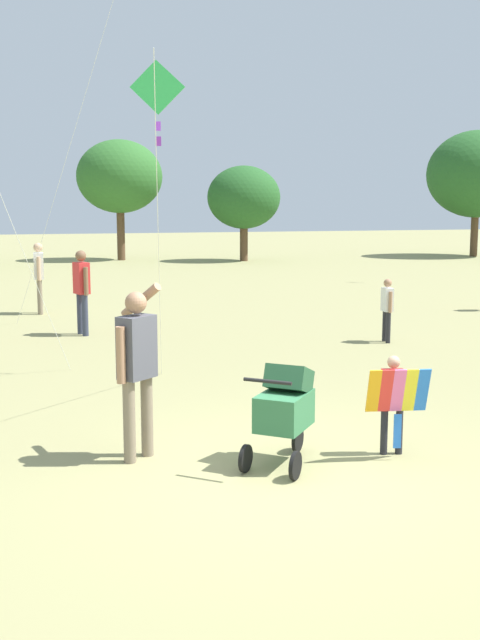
{
  "coord_description": "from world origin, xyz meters",
  "views": [
    {
      "loc": [
        -2.47,
        -6.75,
        2.64
      ],
      "look_at": [
        -0.06,
        1.66,
        1.3
      ],
      "focal_mm": 43.38,
      "sensor_mm": 36.0,
      "label": 1
    }
  ],
  "objects_px": {
    "person_red_shirt": "(387,305)",
    "person_kid_running": "(82,285)",
    "person_adult_flyer": "(137,359)",
    "person_sitting_far": "(39,272)",
    "stroller": "(285,405)",
    "kite_adult_black": "(157,99)",
    "child_with_butterfly_kite": "(394,396)"
  },
  "relations": [
    {
      "from": "child_with_butterfly_kite",
      "to": "person_sitting_far",
      "type": "xyz_separation_m",
      "value": [
        -3.26,
        11.77,
        0.36
      ]
    },
    {
      "from": "stroller",
      "to": "person_kid_running",
      "type": "bearing_deg",
      "value": 99.11
    },
    {
      "from": "person_red_shirt",
      "to": "person_kid_running",
      "type": "distance_m",
      "value": 6.0
    },
    {
      "from": "person_adult_flyer",
      "to": "person_red_shirt",
      "type": "height_order",
      "value": "person_adult_flyer"
    },
    {
      "from": "stroller",
      "to": "person_adult_flyer",
      "type": "bearing_deg",
      "value": 158.61
    },
    {
      "from": "stroller",
      "to": "kite_adult_black",
      "type": "height_order",
      "value": "kite_adult_black"
    },
    {
      "from": "child_with_butterfly_kite",
      "to": "person_sitting_far",
      "type": "height_order",
      "value": "person_sitting_far"
    },
    {
      "from": "person_kid_running",
      "to": "kite_adult_black",
      "type": "bearing_deg",
      "value": -78.07
    },
    {
      "from": "stroller",
      "to": "person_sitting_far",
      "type": "height_order",
      "value": "person_sitting_far"
    },
    {
      "from": "child_with_butterfly_kite",
      "to": "person_kid_running",
      "type": "xyz_separation_m",
      "value": [
        -2.52,
        8.46,
        0.36
      ]
    },
    {
      "from": "person_red_shirt",
      "to": "child_with_butterfly_kite",
      "type": "bearing_deg",
      "value": -116.05
    },
    {
      "from": "kite_adult_black",
      "to": "person_red_shirt",
      "type": "height_order",
      "value": "kite_adult_black"
    },
    {
      "from": "child_with_butterfly_kite",
      "to": "person_kid_running",
      "type": "distance_m",
      "value": 8.84
    },
    {
      "from": "person_adult_flyer",
      "to": "person_red_shirt",
      "type": "xyz_separation_m",
      "value": [
        5.55,
        5.44,
        -0.34
      ]
    },
    {
      "from": "child_with_butterfly_kite",
      "to": "person_adult_flyer",
      "type": "bearing_deg",
      "value": 166.64
    },
    {
      "from": "person_kid_running",
      "to": "person_adult_flyer",
      "type": "bearing_deg",
      "value": -90.47
    },
    {
      "from": "child_with_butterfly_kite",
      "to": "stroller",
      "type": "bearing_deg",
      "value": 176.98
    },
    {
      "from": "kite_adult_black",
      "to": "person_red_shirt",
      "type": "xyz_separation_m",
      "value": [
        4.62,
        1.66,
        -3.42
      ]
    },
    {
      "from": "person_adult_flyer",
      "to": "stroller",
      "type": "bearing_deg",
      "value": -21.39
    },
    {
      "from": "person_adult_flyer",
      "to": "stroller",
      "type": "relative_size",
      "value": 1.77
    },
    {
      "from": "person_adult_flyer",
      "to": "person_kid_running",
      "type": "distance_m",
      "value": 7.85
    },
    {
      "from": "person_adult_flyer",
      "to": "stroller",
      "type": "height_order",
      "value": "person_adult_flyer"
    },
    {
      "from": "person_red_shirt",
      "to": "stroller",
      "type": "bearing_deg",
      "value": -124.62
    },
    {
      "from": "child_with_butterfly_kite",
      "to": "kite_adult_black",
      "type": "distance_m",
      "value": 5.86
    },
    {
      "from": "person_red_shirt",
      "to": "person_kid_running",
      "type": "xyz_separation_m",
      "value": [
        -5.48,
        2.41,
        0.29
      ]
    },
    {
      "from": "stroller",
      "to": "person_sitting_far",
      "type": "relative_size",
      "value": 0.61
    },
    {
      "from": "kite_adult_black",
      "to": "person_kid_running",
      "type": "distance_m",
      "value": 5.2
    },
    {
      "from": "person_sitting_far",
      "to": "child_with_butterfly_kite",
      "type": "bearing_deg",
      "value": -74.52
    },
    {
      "from": "person_adult_flyer",
      "to": "person_sitting_far",
      "type": "relative_size",
      "value": 1.08
    },
    {
      "from": "stroller",
      "to": "person_kid_running",
      "type": "relative_size",
      "value": 0.61
    },
    {
      "from": "person_red_shirt",
      "to": "person_kid_running",
      "type": "height_order",
      "value": "person_kid_running"
    },
    {
      "from": "person_red_shirt",
      "to": "kite_adult_black",
      "type": "bearing_deg",
      "value": -160.3
    }
  ]
}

